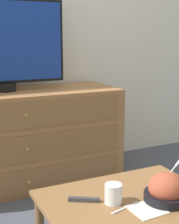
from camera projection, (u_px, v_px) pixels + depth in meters
name	position (u px, v px, depth m)	size (l,w,h in m)	color
ground_plane	(24.00, 168.00, 3.01)	(12.00, 12.00, 0.00)	#474C56
wall_back	(17.00, 15.00, 2.75)	(12.00, 0.05, 2.60)	silver
dresser	(18.00, 139.00, 2.62)	(1.57, 0.57, 0.73)	#9E6B3D
tv	(3.00, 44.00, 2.49)	(0.91, 0.16, 0.67)	black
coffee_table	(128.00, 211.00, 1.59)	(0.78, 0.56, 0.40)	olive
takeout_bowl	(166.00, 190.00, 1.54)	(0.20, 0.20, 0.19)	black
drink_cup	(112.00, 195.00, 1.52)	(0.08, 0.08, 0.09)	#9E6638
napkin	(147.00, 210.00, 1.47)	(0.15, 0.15, 0.00)	silver
knife	(125.00, 208.00, 1.48)	(0.16, 0.05, 0.01)	silver
remote_control	(84.00, 200.00, 1.54)	(0.14, 0.09, 0.02)	#38383D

